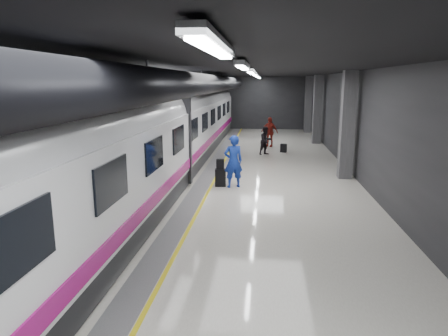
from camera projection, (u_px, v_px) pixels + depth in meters
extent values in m
plane|color=silver|center=(235.00, 187.00, 15.69)|extent=(40.00, 40.00, 0.00)
cube|color=black|center=(236.00, 69.00, 14.74)|extent=(10.00, 40.00, 0.02)
cube|color=#28282B|center=(253.00, 103.00, 34.66)|extent=(10.00, 0.02, 4.50)
cube|color=#28282B|center=(109.00, 128.00, 15.72)|extent=(0.02, 40.00, 4.50)
cube|color=#28282B|center=(371.00, 131.00, 14.71)|extent=(0.02, 40.00, 4.50)
cube|color=slate|center=(201.00, 186.00, 15.83)|extent=(0.65, 39.80, 0.01)
cube|color=yellow|center=(211.00, 186.00, 15.79)|extent=(0.10, 39.80, 0.01)
cylinder|color=black|center=(201.00, 84.00, 14.99)|extent=(0.80, 38.00, 0.80)
cube|color=silver|center=(215.00, 45.00, 4.01)|extent=(0.22, 2.60, 0.10)
cube|color=silver|center=(243.00, 65.00, 8.87)|extent=(0.22, 2.60, 0.10)
cube|color=silver|center=(251.00, 71.00, 13.73)|extent=(0.22, 2.60, 0.10)
cube|color=silver|center=(255.00, 74.00, 18.59)|extent=(0.22, 2.60, 0.10)
cube|color=silver|center=(257.00, 76.00, 23.45)|extent=(0.22, 2.60, 0.10)
cube|color=silver|center=(259.00, 77.00, 28.32)|extent=(0.22, 2.60, 0.10)
cube|color=silver|center=(260.00, 77.00, 32.20)|extent=(0.22, 2.60, 0.10)
cube|color=#515154|center=(347.00, 126.00, 16.70)|extent=(0.55, 0.55, 4.50)
cube|color=#515154|center=(317.00, 110.00, 26.43)|extent=(0.55, 0.55, 4.50)
cube|color=#515154|center=(308.00, 105.00, 32.26)|extent=(0.55, 0.55, 4.50)
cube|color=black|center=(154.00, 176.00, 15.94)|extent=(2.80, 38.00, 0.60)
cube|color=white|center=(153.00, 141.00, 15.65)|extent=(2.90, 38.00, 2.20)
cylinder|color=white|center=(152.00, 117.00, 15.45)|extent=(2.80, 38.00, 2.80)
cube|color=#9A0E6B|center=(190.00, 162.00, 15.67)|extent=(0.04, 38.00, 0.35)
cube|color=black|center=(153.00, 135.00, 15.60)|extent=(3.05, 0.25, 3.80)
cube|color=black|center=(16.00, 244.00, 4.72)|extent=(0.05, 1.60, 0.85)
cube|color=black|center=(112.00, 182.00, 7.64)|extent=(0.05, 1.60, 0.85)
cube|color=black|center=(154.00, 155.00, 10.56)|extent=(0.05, 1.60, 0.85)
cube|color=black|center=(179.00, 139.00, 13.47)|extent=(0.05, 1.60, 0.85)
cube|color=black|center=(194.00, 129.00, 16.39)|extent=(0.05, 1.60, 0.85)
cube|color=black|center=(205.00, 122.00, 19.31)|extent=(0.05, 1.60, 0.85)
cube|color=black|center=(213.00, 117.00, 22.22)|extent=(0.05, 1.60, 0.85)
cube|color=black|center=(219.00, 113.00, 25.14)|extent=(0.05, 1.60, 0.85)
cube|color=black|center=(224.00, 109.00, 28.06)|extent=(0.05, 1.60, 0.85)
cube|color=black|center=(228.00, 107.00, 30.97)|extent=(0.05, 1.60, 0.85)
imported|color=#163EA9|center=(233.00, 161.00, 15.44)|extent=(0.87, 0.73, 2.05)
cube|color=black|center=(220.00, 178.00, 15.72)|extent=(0.45, 0.31, 0.69)
cube|color=black|center=(220.00, 164.00, 15.60)|extent=(0.31, 0.17, 0.40)
imported|color=black|center=(266.00, 141.00, 22.45)|extent=(0.99, 0.96, 1.61)
imported|color=maroon|center=(269.00, 132.00, 25.35)|extent=(1.19, 0.82, 1.87)
cube|color=black|center=(284.00, 148.00, 23.35)|extent=(0.40, 0.33, 0.50)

